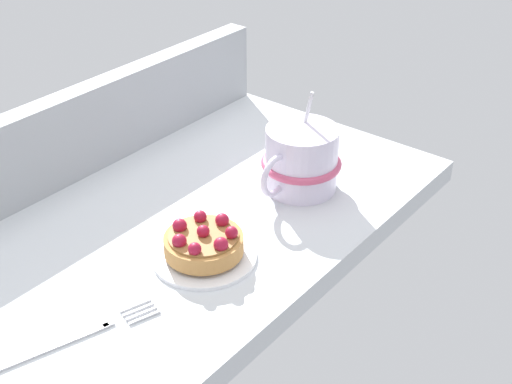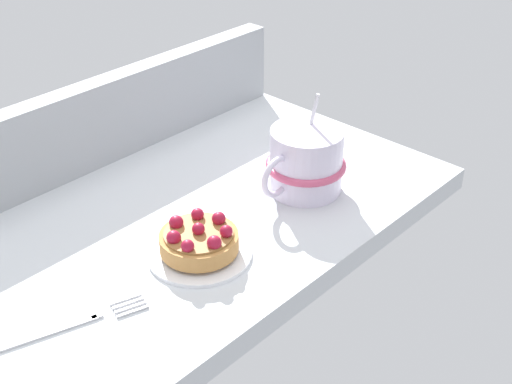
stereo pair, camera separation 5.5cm
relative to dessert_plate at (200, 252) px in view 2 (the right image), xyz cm
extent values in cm
cube|color=silver|center=(6.26, 7.76, -1.98)|extent=(65.42, 40.76, 3.06)
cube|color=#9EA3A8|center=(6.26, 26.54, 5.52)|extent=(64.11, 3.20, 11.93)
cylinder|color=white|center=(0.00, 0.00, 0.03)|extent=(12.13, 12.13, 0.96)
cylinder|color=white|center=(0.00, 0.00, -0.21)|extent=(6.67, 6.67, 0.48)
cylinder|color=#B77F42|center=(0.00, 0.00, 1.51)|extent=(9.12, 9.12, 2.00)
cylinder|color=olive|center=(0.00, 0.00, 2.66)|extent=(8.03, 8.03, 0.30)
sphere|color=maroon|center=(0.00, 0.00, 3.28)|extent=(1.48, 1.48, 1.48)
sphere|color=maroon|center=(3.05, -0.18, 3.27)|extent=(1.63, 1.63, 1.63)
sphere|color=maroon|center=(2.01, 2.29, 3.25)|extent=(1.52, 1.52, 1.52)
sphere|color=maroon|center=(-0.74, 2.94, 3.19)|extent=(1.68, 1.68, 1.68)
sphere|color=maroon|center=(-2.90, 0.93, 3.15)|extent=(1.67, 1.67, 1.67)
sphere|color=maroon|center=(-2.99, -1.47, 3.23)|extent=(1.49, 1.49, 1.49)
sphere|color=maroon|center=(-0.52, -3.11, 3.18)|extent=(1.67, 1.67, 1.67)
sphere|color=maroon|center=(1.76, -2.70, 3.33)|extent=(1.48, 1.48, 1.48)
cylinder|color=silver|center=(19.61, 0.41, 3.90)|extent=(9.54, 9.54, 8.70)
torus|color=#C64C70|center=(19.61, 0.41, 3.30)|extent=(10.63, 10.63, 1.04)
torus|color=silver|center=(13.99, 0.41, 3.90)|extent=(5.68, 0.81, 5.68)
cylinder|color=silver|center=(21.52, 1.13, 9.35)|extent=(0.82, 1.77, 6.62)
cube|color=#B7B7BC|center=(-20.01, 1.77, -0.15)|extent=(11.24, 4.26, 0.60)
cube|color=#B7B7BC|center=(-14.49, -0.03, -0.15)|extent=(1.31, 0.90, 0.60)
cube|color=#B7B7BC|center=(-11.51, -2.16, -0.15)|extent=(3.40, 1.31, 0.60)
cube|color=#B7B7BC|center=(-11.28, -1.46, -0.15)|extent=(3.40, 1.31, 0.60)
cube|color=#B7B7BC|center=(-11.05, -0.77, -0.15)|extent=(3.40, 1.31, 0.60)
cube|color=#B7B7BC|center=(-10.82, -0.07, -0.15)|extent=(3.40, 1.31, 0.60)
camera|label=1|loc=(-46.96, -45.07, 48.95)|focal=49.40mm
camera|label=2|loc=(-43.37, -49.23, 48.95)|focal=49.40mm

